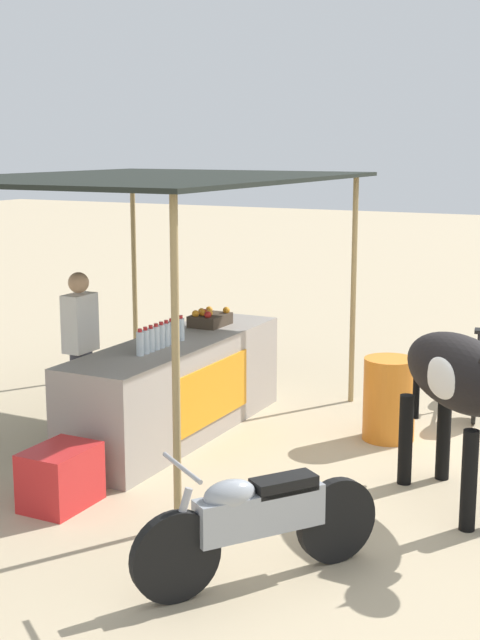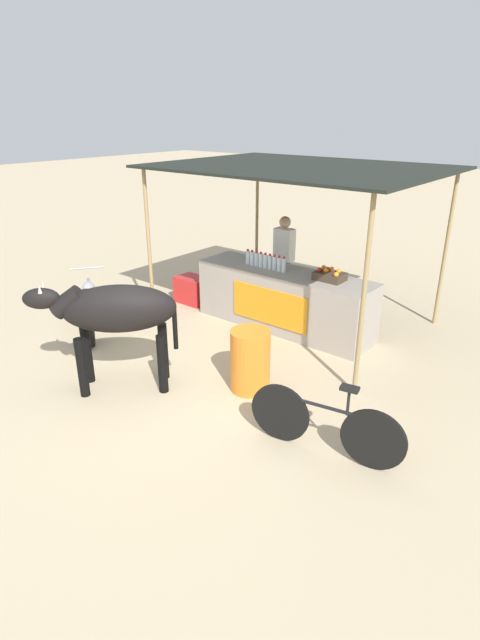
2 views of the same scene
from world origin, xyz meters
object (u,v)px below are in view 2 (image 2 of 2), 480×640
at_px(stall_counter, 284,300).
at_px(fruit_crate, 330,275).
at_px(vendor_behind_counter, 284,262).
at_px(motorcycle_parked, 90,304).
at_px(water_barrel, 250,360).
at_px(cooler_box, 193,290).
at_px(bicycle_leaning, 325,424).
at_px(cow, 114,312).

distance_m(stall_counter, fruit_crate, 0.95).
distance_m(vendor_behind_counter, motorcycle_parked, 3.37).
bearing_deg(motorcycle_parked, vendor_behind_counter, 56.48).
bearing_deg(motorcycle_parked, stall_counter, 40.54).
xyz_separation_m(water_barrel, motorcycle_parked, (-3.19, -0.12, 0.02)).
height_order(stall_counter, vendor_behind_counter, vendor_behind_counter).
height_order(vendor_behind_counter, motorcycle_parked, vendor_behind_counter).
bearing_deg(stall_counter, vendor_behind_counter, 125.36).
relative_size(cooler_box, bicycle_leaning, 0.37).
bearing_deg(stall_counter, bicycle_leaning, -47.99).
relative_size(vendor_behind_counter, water_barrel, 2.03).
bearing_deg(cooler_box, stall_counter, 2.83).
distance_m(water_barrel, bicycle_leaning, 1.50).
bearing_deg(vendor_behind_counter, bicycle_leaning, -49.44).
distance_m(fruit_crate, motorcycle_parked, 3.83).
relative_size(fruit_crate, motorcycle_parked, 0.29).
height_order(motorcycle_parked, bicycle_leaning, motorcycle_parked).
bearing_deg(bicycle_leaning, water_barrel, 158.93).
height_order(stall_counter, motorcycle_parked, stall_counter).
bearing_deg(cow, vendor_behind_counter, 90.11).
bearing_deg(fruit_crate, cow, -113.58).
height_order(vendor_behind_counter, bicycle_leaning, vendor_behind_counter).
xyz_separation_m(motorcycle_parked, bicycle_leaning, (4.59, -0.42, -0.08)).
height_order(fruit_crate, water_barrel, fruit_crate).
xyz_separation_m(stall_counter, fruit_crate, (0.77, 0.06, 0.55)).
xyz_separation_m(cow, bicycle_leaning, (2.74, 0.46, -0.69)).
distance_m(stall_counter, cow, 3.02).
distance_m(vendor_behind_counter, water_barrel, 3.02).
xyz_separation_m(fruit_crate, vendor_behind_counter, (-1.31, 0.70, -0.19)).
bearing_deg(bicycle_leaning, motorcycle_parked, 174.81).
bearing_deg(cow, cooler_box, 117.01).
distance_m(vendor_behind_counter, cow, 3.68).
bearing_deg(water_barrel, cow, -143.17).
bearing_deg(bicycle_leaning, vendor_behind_counter, 130.56).
relative_size(water_barrel, cow, 0.52).
bearing_deg(cooler_box, fruit_crate, 3.20).
relative_size(cow, motorcycle_parked, 1.02).
bearing_deg(motorcycle_parked, bicycle_leaning, -5.19).
height_order(fruit_crate, vendor_behind_counter, vendor_behind_counter).
xyz_separation_m(vendor_behind_counter, water_barrel, (1.35, -2.67, -0.44)).
height_order(stall_counter, bicycle_leaning, stall_counter).
bearing_deg(motorcycle_parked, water_barrel, 2.18).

